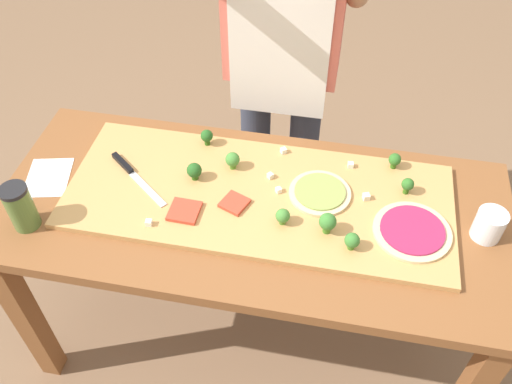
% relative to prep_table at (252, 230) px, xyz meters
% --- Properties ---
extents(ground_plane, '(8.00, 8.00, 0.00)m').
position_rel_prep_table_xyz_m(ground_plane, '(0.00, 0.00, -0.66)').
color(ground_plane, brown).
extents(prep_table, '(1.60, 0.70, 0.78)m').
position_rel_prep_table_xyz_m(prep_table, '(0.00, 0.00, 0.00)').
color(prep_table, brown).
rests_on(prep_table, ground).
extents(cutting_board, '(1.20, 0.49, 0.02)m').
position_rel_prep_table_xyz_m(cutting_board, '(0.01, 0.04, 0.12)').
color(cutting_board, tan).
rests_on(cutting_board, prep_table).
extents(chefs_knife, '(0.24, 0.20, 0.02)m').
position_rel_prep_table_xyz_m(chefs_knife, '(-0.41, 0.05, 0.14)').
color(chefs_knife, '#B7BABF').
rests_on(chefs_knife, cutting_board).
extents(pizza_whole_beet_magenta, '(0.23, 0.23, 0.02)m').
position_rel_prep_table_xyz_m(pizza_whole_beet_magenta, '(0.48, -0.03, 0.14)').
color(pizza_whole_beet_magenta, beige).
rests_on(pizza_whole_beet_magenta, cutting_board).
extents(pizza_whole_pesto_green, '(0.19, 0.19, 0.02)m').
position_rel_prep_table_xyz_m(pizza_whole_pesto_green, '(0.20, 0.08, 0.14)').
color(pizza_whole_pesto_green, beige).
rests_on(pizza_whole_pesto_green, cutting_board).
extents(pizza_slice_near_right, '(0.10, 0.10, 0.01)m').
position_rel_prep_table_xyz_m(pizza_slice_near_right, '(-0.05, -0.02, 0.14)').
color(pizza_slice_near_right, '#BC3D28').
rests_on(pizza_slice_near_right, cutting_board).
extents(pizza_slice_near_left, '(0.09, 0.09, 0.01)m').
position_rel_prep_table_xyz_m(pizza_slice_near_left, '(-0.19, -0.08, 0.14)').
color(pizza_slice_near_left, '#BC3D28').
rests_on(pizza_slice_near_left, cutting_board).
extents(broccoli_floret_back_mid, '(0.04, 0.04, 0.05)m').
position_rel_prep_table_xyz_m(broccoli_floret_back_mid, '(0.11, -0.06, 0.16)').
color(broccoli_floret_back_mid, '#487A23').
rests_on(broccoli_floret_back_mid, cutting_board).
extents(broccoli_floret_front_mid, '(0.04, 0.04, 0.06)m').
position_rel_prep_table_xyz_m(broccoli_floret_front_mid, '(0.31, -0.12, 0.17)').
color(broccoli_floret_front_mid, '#3F7220').
rests_on(broccoli_floret_front_mid, cutting_board).
extents(broccoli_floret_front_left, '(0.04, 0.04, 0.06)m').
position_rel_prep_table_xyz_m(broccoli_floret_front_left, '(0.42, 0.24, 0.17)').
color(broccoli_floret_front_left, '#366618').
rests_on(broccoli_floret_front_left, cutting_board).
extents(broccoli_floret_front_right, '(0.05, 0.05, 0.06)m').
position_rel_prep_table_xyz_m(broccoli_floret_front_right, '(-0.20, 0.07, 0.17)').
color(broccoli_floret_front_right, '#2C5915').
rests_on(broccoli_floret_front_right, cutting_board).
extents(broccoli_floret_center_left, '(0.05, 0.05, 0.06)m').
position_rel_prep_table_xyz_m(broccoli_floret_center_left, '(-0.09, 0.14, 0.17)').
color(broccoli_floret_center_left, '#487A23').
rests_on(broccoli_floret_center_left, cutting_board).
extents(broccoli_floret_center_right, '(0.04, 0.04, 0.06)m').
position_rel_prep_table_xyz_m(broccoli_floret_center_right, '(0.46, 0.13, 0.17)').
color(broccoli_floret_center_right, '#366618').
rests_on(broccoli_floret_center_right, cutting_board).
extents(broccoli_floret_back_left, '(0.05, 0.05, 0.07)m').
position_rel_prep_table_xyz_m(broccoli_floret_back_left, '(0.24, -0.07, 0.18)').
color(broccoli_floret_back_left, '#3F7220').
rests_on(broccoli_floret_back_left, cutting_board).
extents(broccoli_floret_back_right, '(0.04, 0.04, 0.06)m').
position_rel_prep_table_xyz_m(broccoli_floret_back_right, '(-0.20, 0.24, 0.17)').
color(broccoli_floret_back_right, '#2C5915').
rests_on(broccoli_floret_back_right, cutting_board).
extents(cheese_crumble_a, '(0.03, 0.03, 0.02)m').
position_rel_prep_table_xyz_m(cheese_crumble_a, '(0.34, 0.08, 0.14)').
color(cheese_crumble_a, silver).
rests_on(cheese_crumble_a, cutting_board).
extents(cheese_crumble_b, '(0.02, 0.02, 0.02)m').
position_rel_prep_table_xyz_m(cheese_crumble_b, '(0.06, 0.25, 0.14)').
color(cheese_crumble_b, white).
rests_on(cheese_crumble_b, cutting_board).
extents(cheese_crumble_c, '(0.02, 0.02, 0.02)m').
position_rel_prep_table_xyz_m(cheese_crumble_c, '(0.04, 0.12, 0.14)').
color(cheese_crumble_c, silver).
rests_on(cheese_crumble_c, cutting_board).
extents(cheese_crumble_d, '(0.02, 0.02, 0.02)m').
position_rel_prep_table_xyz_m(cheese_crumble_d, '(-0.28, -0.14, 0.14)').
color(cheese_crumble_d, white).
rests_on(cheese_crumble_d, cutting_board).
extents(cheese_crumble_e, '(0.02, 0.02, 0.02)m').
position_rel_prep_table_xyz_m(cheese_crumble_e, '(0.29, 0.22, 0.14)').
color(cheese_crumble_e, white).
rests_on(cheese_crumble_e, cutting_board).
extents(cheese_crumble_f, '(0.02, 0.02, 0.02)m').
position_rel_prep_table_xyz_m(cheese_crumble_f, '(0.07, 0.06, 0.14)').
color(cheese_crumble_f, white).
rests_on(cheese_crumble_f, cutting_board).
extents(flour_cup, '(0.09, 0.09, 0.09)m').
position_rel_prep_table_xyz_m(flour_cup, '(0.70, 0.02, 0.16)').
color(flour_cup, white).
rests_on(flour_cup, prep_table).
extents(sauce_jar, '(0.08, 0.08, 0.15)m').
position_rel_prep_table_xyz_m(sauce_jar, '(-0.65, -0.20, 0.19)').
color(sauce_jar, '#517033').
rests_on(sauce_jar, prep_table).
extents(recipe_note, '(0.17, 0.20, 0.00)m').
position_rel_prep_table_xyz_m(recipe_note, '(-0.68, -0.00, 0.12)').
color(recipe_note, white).
rests_on(recipe_note, prep_table).
extents(cook_center, '(0.54, 0.39, 1.67)m').
position_rel_prep_table_xyz_m(cook_center, '(0.00, 0.56, 0.33)').
color(cook_center, '#333847').
rests_on(cook_center, ground).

